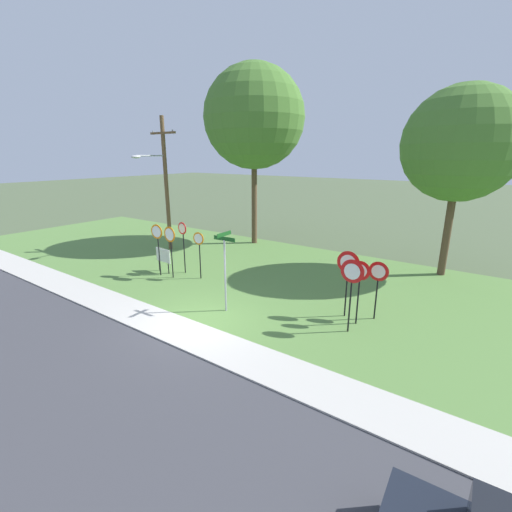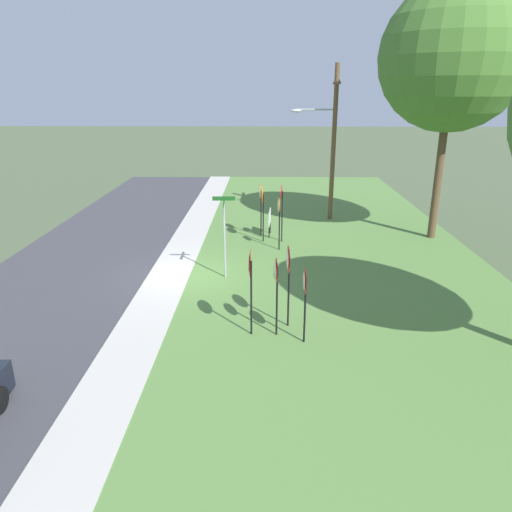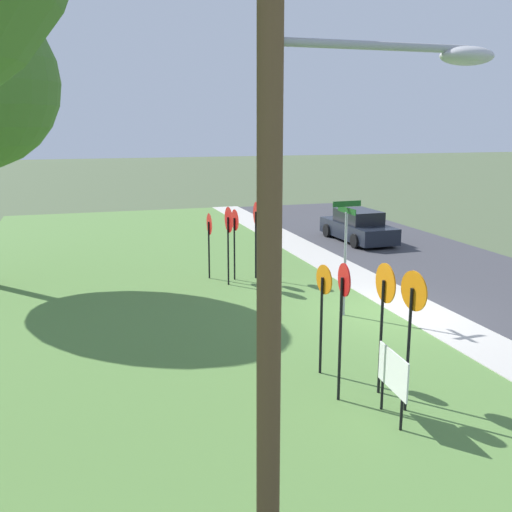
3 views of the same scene
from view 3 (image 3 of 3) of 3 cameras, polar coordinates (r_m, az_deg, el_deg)
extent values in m
plane|color=#4C5B3D|center=(16.84, 12.92, -5.43)|extent=(160.00, 160.00, 0.00)
cube|color=#BCB7AD|center=(17.24, 15.24, -5.04)|extent=(44.00, 1.60, 0.06)
cube|color=#567F3D|center=(14.89, -7.74, -7.55)|extent=(44.00, 12.00, 0.04)
cylinder|color=black|center=(11.59, 11.86, -7.65)|extent=(0.06, 0.06, 2.24)
cylinder|color=orange|center=(11.29, 12.28, -2.55)|extent=(0.75, 0.04, 0.75)
cylinder|color=white|center=(11.30, 12.36, -2.54)|extent=(0.59, 0.02, 0.59)
cylinder|color=black|center=(11.14, 8.05, -7.96)|extent=(0.06, 0.06, 2.37)
cylinder|color=red|center=(10.82, 8.43, -2.28)|extent=(0.61, 0.08, 0.61)
cylinder|color=white|center=(10.82, 8.51, -2.27)|extent=(0.47, 0.05, 0.47)
cylinder|color=black|center=(10.99, 14.36, -8.75)|extent=(0.06, 0.06, 2.29)
cylinder|color=orange|center=(10.67, 14.87, -3.25)|extent=(0.71, 0.09, 0.71)
cylinder|color=white|center=(10.68, 14.95, -3.24)|extent=(0.55, 0.06, 0.56)
cylinder|color=black|center=(12.32, 6.25, -6.68)|extent=(0.06, 0.06, 2.05)
cylinder|color=orange|center=(12.05, 6.53, -2.25)|extent=(0.60, 0.09, 0.60)
cylinder|color=white|center=(12.06, 6.61, -2.25)|extent=(0.47, 0.06, 0.47)
cylinder|color=black|center=(19.84, -4.52, 0.55)|extent=(0.06, 0.06, 1.91)
cone|color=red|center=(19.68, -4.45, 3.07)|extent=(0.72, 0.06, 0.72)
cone|color=white|center=(19.69, -4.39, 3.08)|extent=(0.49, 0.03, 0.49)
cylinder|color=black|center=(18.97, -2.68, 0.45)|extent=(0.06, 0.06, 2.19)
cone|color=red|center=(18.79, -2.59, 3.48)|extent=(0.82, 0.09, 0.82)
cone|color=white|center=(18.80, -2.53, 3.49)|extent=(0.56, 0.05, 0.56)
cylinder|color=black|center=(19.61, -2.08, 0.67)|extent=(0.06, 0.06, 2.07)
cone|color=red|center=(19.44, -1.99, 3.46)|extent=(0.70, 0.09, 0.70)
cone|color=white|center=(19.45, -1.93, 3.46)|extent=(0.47, 0.06, 0.48)
cylinder|color=black|center=(19.76, -0.03, 1.04)|extent=(0.06, 0.06, 2.25)
cone|color=red|center=(19.60, 0.08, 4.04)|extent=(0.80, 0.04, 0.80)
cone|color=white|center=(19.60, 0.14, 4.05)|extent=(0.54, 0.02, 0.54)
cylinder|color=#9EA0A8|center=(16.02, 8.50, -0.86)|extent=(0.07, 0.07, 2.78)
cylinder|color=#9EA0A8|center=(15.75, 8.67, 4.12)|extent=(0.09, 0.09, 0.03)
cube|color=#19511E|center=(15.75, 8.67, 4.34)|extent=(0.96, 0.06, 0.15)
cube|color=#19511E|center=(15.72, 8.69, 4.95)|extent=(0.06, 0.82, 0.15)
cylinder|color=brown|center=(5.57, 1.28, 1.58)|extent=(0.24, 0.24, 8.01)
cylinder|color=#9EA0A8|center=(5.91, 11.22, 19.14)|extent=(0.08, 2.01, 0.08)
ellipsoid|color=#B7B7BC|center=(6.43, 19.52, 17.59)|extent=(0.40, 0.56, 0.18)
cylinder|color=black|center=(10.65, 13.73, -14.55)|extent=(0.05, 0.05, 0.55)
cylinder|color=black|center=(11.27, 11.96, -12.89)|extent=(0.05, 0.05, 0.55)
cube|color=white|center=(10.70, 12.98, -10.69)|extent=(1.10, 0.11, 0.70)
cube|color=black|center=(26.79, 9.72, 2.45)|extent=(4.35, 1.85, 0.68)
cube|color=black|center=(26.69, 9.77, 3.76)|extent=(2.20, 1.52, 0.56)
cylinder|color=black|center=(27.60, 6.82, 2.44)|extent=(0.61, 0.20, 0.60)
cylinder|color=black|center=(28.38, 9.95, 2.62)|extent=(0.61, 0.20, 0.60)
cylinder|color=black|center=(25.27, 9.44, 1.42)|extent=(0.61, 0.20, 0.60)
cylinder|color=black|center=(26.12, 12.76, 1.65)|extent=(0.61, 0.20, 0.60)
camera|label=1|loc=(27.48, 19.80, 13.37)|focal=24.48mm
camera|label=2|loc=(31.51, -7.63, 15.43)|focal=33.80mm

